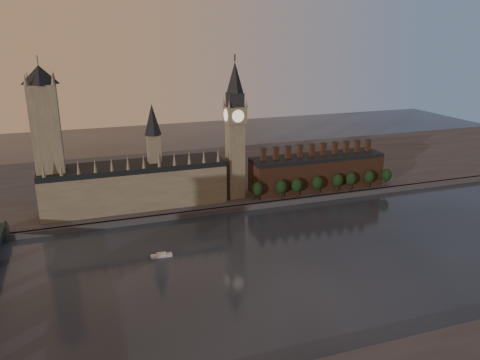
% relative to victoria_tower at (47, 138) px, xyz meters
% --- Properties ---
extents(ground, '(900.00, 900.00, 0.00)m').
position_rel_victoria_tower_xyz_m(ground, '(120.00, -115.00, -59.09)').
color(ground, black).
rests_on(ground, ground).
extents(north_bank, '(900.00, 182.00, 4.00)m').
position_rel_victoria_tower_xyz_m(north_bank, '(120.00, 63.04, -57.09)').
color(north_bank, '#47474C').
rests_on(north_bank, ground).
extents(palace_of_westminster, '(130.00, 30.30, 74.00)m').
position_rel_victoria_tower_xyz_m(palace_of_westminster, '(55.59, -0.09, -37.46)').
color(palace_of_westminster, gray).
rests_on(palace_of_westminster, north_bank).
extents(victoria_tower, '(24.00, 24.00, 108.00)m').
position_rel_victoria_tower_xyz_m(victoria_tower, '(0.00, 0.00, 0.00)').
color(victoria_tower, gray).
rests_on(victoria_tower, north_bank).
extents(big_ben, '(15.00, 15.00, 107.00)m').
position_rel_victoria_tower_xyz_m(big_ben, '(130.00, -5.00, -2.26)').
color(big_ben, gray).
rests_on(big_ben, north_bank).
extents(chimney_block, '(110.00, 25.00, 37.00)m').
position_rel_victoria_tower_xyz_m(chimney_block, '(200.00, -5.00, -41.27)').
color(chimney_block, brown).
rests_on(chimney_block, north_bank).
extents(embankment_tree_0, '(8.60, 8.60, 14.88)m').
position_rel_victoria_tower_xyz_m(embankment_tree_0, '(142.63, -19.70, -45.62)').
color(embankment_tree_0, black).
rests_on(embankment_tree_0, north_bank).
extents(embankment_tree_1, '(8.60, 8.60, 14.88)m').
position_rel_victoria_tower_xyz_m(embankment_tree_1, '(161.79, -20.63, -45.62)').
color(embankment_tree_1, black).
rests_on(embankment_tree_1, north_bank).
extents(embankment_tree_2, '(8.60, 8.60, 14.88)m').
position_rel_victoria_tower_xyz_m(embankment_tree_2, '(174.46, -21.36, -45.62)').
color(embankment_tree_2, black).
rests_on(embankment_tree_2, north_bank).
extents(embankment_tree_3, '(8.60, 8.60, 14.88)m').
position_rel_victoria_tower_xyz_m(embankment_tree_3, '(192.23, -21.19, -45.62)').
color(embankment_tree_3, black).
rests_on(embankment_tree_3, north_bank).
extents(embankment_tree_4, '(8.60, 8.60, 14.88)m').
position_rel_victoria_tower_xyz_m(embankment_tree_4, '(210.76, -20.39, -45.62)').
color(embankment_tree_4, black).
rests_on(embankment_tree_4, north_bank).
extents(embankment_tree_5, '(8.60, 8.60, 14.88)m').
position_rel_victoria_tower_xyz_m(embankment_tree_5, '(222.87, -20.32, -45.62)').
color(embankment_tree_5, black).
rests_on(embankment_tree_5, north_bank).
extents(embankment_tree_6, '(8.60, 8.60, 14.88)m').
position_rel_victoria_tower_xyz_m(embankment_tree_6, '(239.93, -20.41, -45.62)').
color(embankment_tree_6, black).
rests_on(embankment_tree_6, north_bank).
extents(embankment_tree_7, '(8.60, 8.60, 14.88)m').
position_rel_victoria_tower_xyz_m(embankment_tree_7, '(256.09, -21.00, -45.62)').
color(embankment_tree_7, black).
rests_on(embankment_tree_7, north_bank).
extents(river_boat, '(12.57, 4.17, 2.48)m').
position_rel_victoria_tower_xyz_m(river_boat, '(59.05, -80.09, -58.14)').
color(river_boat, beige).
rests_on(river_boat, ground).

